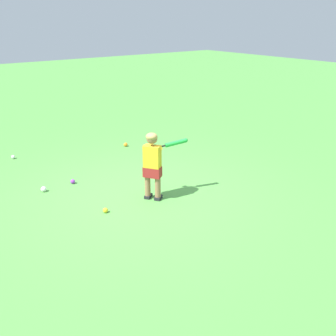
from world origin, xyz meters
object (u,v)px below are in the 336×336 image
Objects in this scene: child_batter at (154,160)px; play_ball_far_right at (13,157)px; play_ball_near_batter at (73,181)px; play_ball_behind_batter at (44,189)px; play_ball_midfield at (105,210)px; play_ball_center_lawn at (126,145)px.

play_ball_far_right is at bearing -159.17° from child_batter.
play_ball_near_batter is 0.52m from play_ball_behind_batter.
play_ball_center_lawn is at bearing 143.02° from play_ball_midfield.
child_batter is 12.00× the size of play_ball_behind_batter.
play_ball_center_lawn is 1.15× the size of play_ball_far_right.
play_ball_behind_batter is (0.01, -0.51, 0.01)m from play_ball_near_batter.
play_ball_midfield is at bearing -2.72° from play_ball_near_batter.
play_ball_center_lawn is 3.06m from play_ball_midfield.
child_batter reaches higher than play_ball_far_right.
play_ball_far_right is at bearing 177.53° from play_ball_behind_batter.
play_ball_center_lawn is 1.09× the size of play_ball_near_batter.
play_ball_near_batter is (-1.27, 0.06, 0.00)m from play_ball_midfield.
play_ball_center_lawn is 1.17× the size of play_ball_midfield.
child_batter is at bearing 30.80° from play_ball_near_batter.
play_ball_behind_batter is (1.19, -2.29, 0.00)m from play_ball_center_lawn.
play_ball_near_batter is 0.89× the size of play_ball_behind_batter.
play_ball_center_lawn is 0.97× the size of play_ball_behind_batter.
play_ball_near_batter is at bearing -56.50° from play_ball_center_lawn.
play_ball_behind_batter is at bearing -135.05° from child_batter.
play_ball_near_batter is (-1.31, -0.78, -0.61)m from child_batter.
play_ball_far_right is (-3.15, -0.37, 0.00)m from play_ball_midfield.
play_ball_center_lawn is 2.32m from play_ball_far_right.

